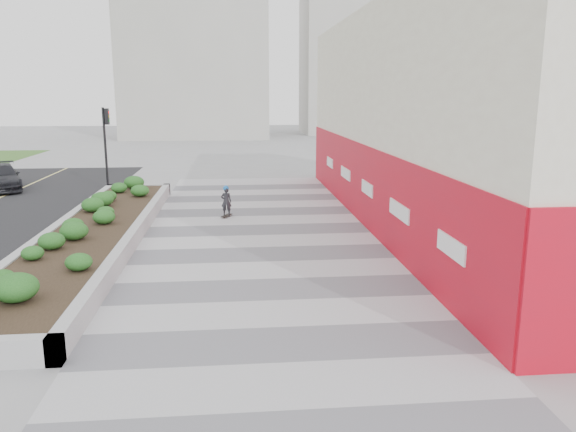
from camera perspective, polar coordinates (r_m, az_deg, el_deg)
name	(u,v)px	position (r m, az deg, el deg)	size (l,w,h in m)	color
ground	(275,317)	(12.64, -1.33, -10.20)	(160.00, 160.00, 0.00)	gray
walkway	(267,274)	(15.45, -2.15, -5.94)	(8.00, 36.00, 0.01)	#A8A8AD
building	(443,118)	(22.07, 15.45, 9.61)	(6.04, 24.08, 8.00)	beige
planter	(95,230)	(19.73, -19.04, -1.34)	(3.00, 18.00, 0.90)	#9E9EA0
traffic_signal_near	(106,136)	(29.92, -17.99, 7.70)	(0.33, 0.28, 4.20)	black
distant_bldg_north_l	(195,48)	(66.98, -9.44, 16.52)	(16.00, 12.00, 20.00)	#ADAAA3
distant_bldg_north_r	(360,35)	(73.73, 7.28, 17.74)	(14.00, 10.00, 24.00)	#ADAAA3
manhole_cover	(285,274)	(15.48, -0.29, -5.90)	(0.44, 0.44, 0.01)	#595654
skateboarder	(226,201)	(22.56, -6.29, 1.52)	(0.48, 0.74, 1.29)	beige
car_dark	(0,177)	(32.53, -27.18, 3.52)	(1.82, 4.48, 1.30)	black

